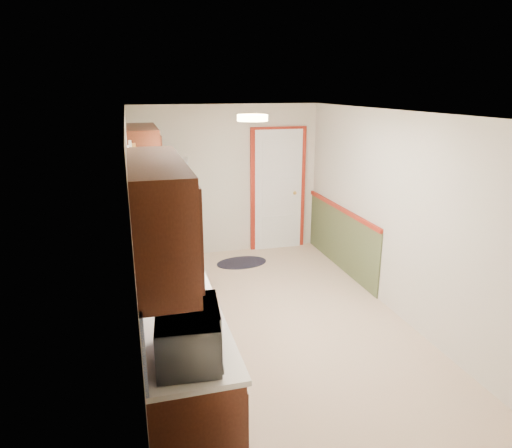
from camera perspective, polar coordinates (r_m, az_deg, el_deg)
room_shell at (r=5.04m, az=2.29°, el=0.04°), size 3.20×5.20×2.52m
kitchen_run at (r=4.68m, az=-11.30°, el=-6.69°), size 0.63×4.00×2.20m
back_wall_trim at (r=7.45m, az=4.40°, el=3.04°), size 1.12×2.30×2.08m
ceiling_fixture at (r=4.56m, az=-0.44°, el=13.14°), size 0.30×0.30×0.06m
microwave at (r=3.06m, az=-8.44°, el=-12.89°), size 0.39×0.63×0.41m
refrigerator at (r=6.90m, az=-11.09°, el=1.11°), size 0.76×0.73×1.65m
rug at (r=7.18m, az=-1.81°, el=-4.84°), size 0.84×0.58×0.01m
cooktop at (r=5.61m, az=-11.77°, el=-1.22°), size 0.45×0.54×0.02m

